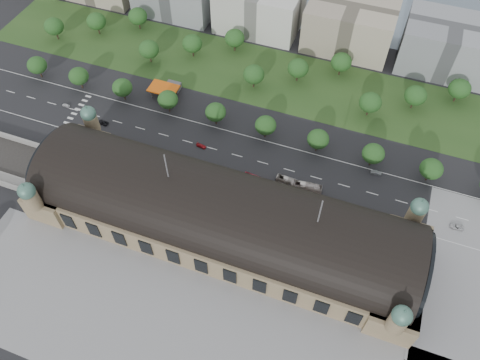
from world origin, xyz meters
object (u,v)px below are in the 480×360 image
(parked_car_4, at_px, (118,152))
(bus_east, at_px, (289,181))
(traffic_car_5, at_px, (376,173))
(traffic_car_2, at_px, (103,122))
(parked_car_0, at_px, (109,149))
(pedestrian_2, at_px, (404,360))
(bus_mid, at_px, (306,187))
(parked_car_1, at_px, (118,152))
(bus_west, at_px, (256,180))
(petrol_station, at_px, (169,87))
(traffic_car_0, at_px, (66,105))
(parked_car_6, at_px, (182,163))
(parked_car_5, at_px, (139,151))
(traffic_car_6, at_px, (457,227))
(parked_car_2, at_px, (139,158))
(traffic_car_3, at_px, (201,146))
(parked_car_3, at_px, (124,154))

(parked_car_4, bearing_deg, bus_east, 69.33)
(traffic_car_5, bearing_deg, bus_east, 112.58)
(traffic_car_2, xyz_separation_m, parked_car_4, (15.80, -13.73, -0.01))
(parked_car_0, relative_size, pedestrian_2, 2.77)
(traffic_car_5, relative_size, bus_mid, 0.35)
(parked_car_1, relative_size, bus_west, 0.52)
(traffic_car_2, bearing_deg, bus_mid, 92.81)
(petrol_station, distance_m, traffic_car_0, 50.07)
(bus_west, xyz_separation_m, pedestrian_2, (69.57, -52.98, -0.72))
(traffic_car_5, distance_m, parked_car_6, 83.63)
(traffic_car_0, height_order, parked_car_5, parked_car_5)
(petrol_station, relative_size, traffic_car_6, 2.68)
(parked_car_0, xyz_separation_m, bus_east, (80.45, 10.03, 0.76))
(traffic_car_2, distance_m, traffic_car_6, 159.67)
(parked_car_4, distance_m, parked_car_5, 9.21)
(bus_east, xyz_separation_m, pedestrian_2, (56.29, -57.02, -0.69))
(bus_west, bearing_deg, parked_car_5, 97.84)
(parked_car_1, xyz_separation_m, parked_car_5, (8.28, 4.00, -0.15))
(bus_west, distance_m, bus_mid, 21.41)
(traffic_car_2, distance_m, pedestrian_2, 159.69)
(traffic_car_6, bearing_deg, pedestrian_2, -14.05)
(bus_mid, bearing_deg, parked_car_4, 91.08)
(parked_car_2, bearing_deg, parked_car_1, -120.22)
(parked_car_1, xyz_separation_m, parked_car_4, (-0.01, 0.00, -0.08))
(parked_car_0, xyz_separation_m, parked_car_1, (4.86, 0.00, 0.04))
(traffic_car_0, relative_size, bus_west, 0.34)
(petrol_station, relative_size, parked_car_5, 2.94)
(parked_car_2, bearing_deg, traffic_car_6, 64.85)
(petrol_station, distance_m, traffic_car_6, 143.61)
(traffic_car_2, xyz_separation_m, bus_west, (78.13, -7.73, 0.84))
(parked_car_2, xyz_separation_m, parked_car_4, (-10.08, 0.00, -0.02))
(parked_car_1, xyz_separation_m, parked_car_2, (10.06, 0.00, -0.07))
(bus_east, bearing_deg, parked_car_1, 101.63)
(parked_car_5, bearing_deg, traffic_car_6, 66.10)
(petrol_station, xyz_separation_m, bus_east, (71.63, -34.25, -1.41))
(parked_car_0, height_order, bus_west, bus_west)
(petrol_station, bearing_deg, parked_car_0, -101.27)
(traffic_car_3, relative_size, parked_car_5, 0.96)
(traffic_car_0, bearing_deg, parked_car_1, 68.89)
(petrol_station, xyz_separation_m, bus_west, (58.35, -38.28, -1.37))
(petrol_station, height_order, bus_east, petrol_station)
(bus_east, bearing_deg, parked_car_3, 101.95)
(traffic_car_0, xyz_separation_m, bus_west, (100.74, -11.73, 0.91))
(pedestrian_2, bearing_deg, traffic_car_6, -42.83)
(bus_west, height_order, bus_mid, bus_mid)
(bus_mid, bearing_deg, parked_car_2, 91.97)
(parked_car_0, bearing_deg, petrol_station, 141.03)
(traffic_car_2, xyz_separation_m, pedestrian_2, (147.70, -60.72, 0.11))
(parked_car_2, distance_m, parked_car_6, 19.56)
(traffic_car_0, distance_m, traffic_car_5, 148.12)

